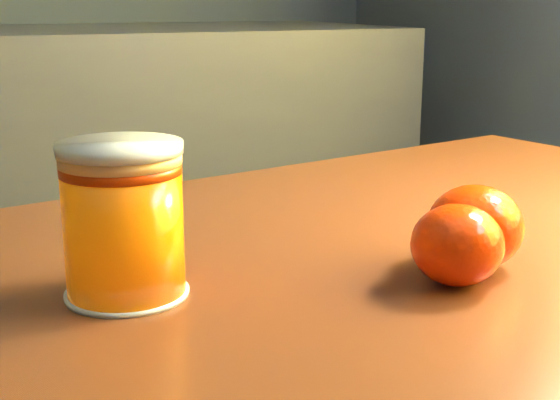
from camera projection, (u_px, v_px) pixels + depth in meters
name	position (u px, v px, depth m)	size (l,w,h in m)	color
table	(413.00, 388.00, 0.61)	(1.14, 0.90, 0.77)	brown
juice_glass	(124.00, 221.00, 0.52)	(0.08, 0.08, 0.10)	#F56504
orange_front	(457.00, 245.00, 0.55)	(0.07, 0.07, 0.06)	#EA3104
orange_back	(475.00, 227.00, 0.58)	(0.07, 0.07, 0.06)	#EA3104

